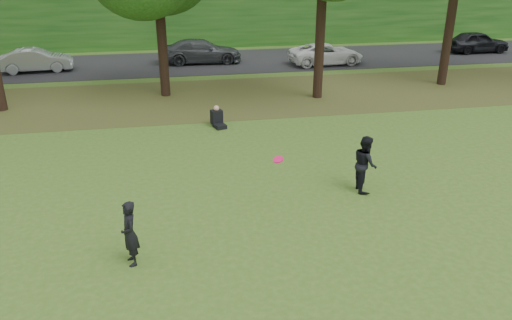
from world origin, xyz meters
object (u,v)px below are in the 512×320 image
Objects in this scene: frisbee at (278,160)px; seated_person at (217,119)px; player_right at (365,164)px; player_left at (130,234)px.

seated_person is (-0.77, 7.30, -1.27)m from frisbee.
player_left is at bearing 117.37° from player_right.
player_right is at bearing 97.06° from player_left.
player_left is at bearing -156.70° from frisbee.
player_right reaches higher than player_left.
frisbee is 7.45m from seated_person.
player_right is at bearing 19.48° from frisbee.
seated_person is at bearing 147.42° from player_left.
player_left is 4.04× the size of frisbee.
frisbee reaches higher than seated_person.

